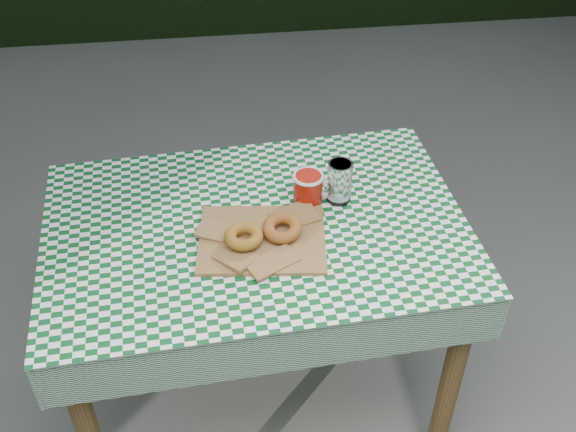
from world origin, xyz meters
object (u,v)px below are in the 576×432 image
object	(u,v)px
table	(260,318)
paper_bag	(262,238)
coffee_mug	(308,189)
drinking_glass	(340,182)

from	to	relation	value
table	paper_bag	size ratio (longest dim) A/B	3.38
coffee_mug	paper_bag	bearing A→B (deg)	-129.44
paper_bag	drinking_glass	size ratio (longest dim) A/B	2.66
paper_bag	drinking_glass	bearing A→B (deg)	32.49
paper_bag	drinking_glass	xyz separation A→B (m)	(0.23, 0.15, 0.05)
table	paper_bag	distance (m)	0.40
paper_bag	drinking_glass	distance (m)	0.28
paper_bag	table	bearing A→B (deg)	99.31
table	paper_bag	world-z (taller)	paper_bag
coffee_mug	drinking_glass	size ratio (longest dim) A/B	1.31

